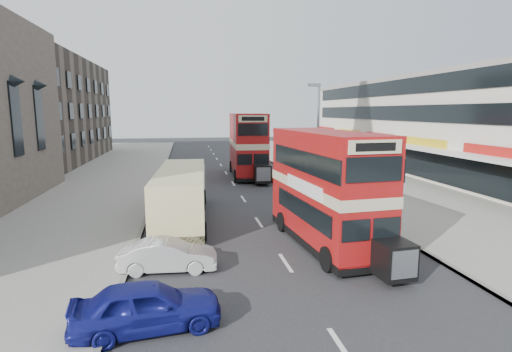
{
  "coord_description": "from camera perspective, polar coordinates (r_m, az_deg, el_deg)",
  "views": [
    {
      "loc": [
        -3.79,
        -12.87,
        5.99
      ],
      "look_at": [
        -0.29,
        7.22,
        2.69
      ],
      "focal_mm": 28.26,
      "sensor_mm": 36.0,
      "label": 1
    }
  ],
  "objects": [
    {
      "name": "pedestrian_far",
      "position": [
        42.98,
        5.78,
        2.56
      ],
      "size": [
        1.14,
        0.63,
        1.85
      ],
      "primitive_type": "imported",
      "rotation": [
        0.0,
        0.0,
        -0.18
      ],
      "color": "gray",
      "rests_on": "pavement_right"
    },
    {
      "name": "brick_terrace",
      "position": [
        54.04,
        -29.88,
        7.99
      ],
      "size": [
        14.0,
        28.0,
        12.0
      ],
      "primitive_type": "cube",
      "color": "#66594C",
      "rests_on": "ground"
    },
    {
      "name": "car_right_b",
      "position": [
        34.83,
        4.63,
        0.13
      ],
      "size": [
        3.89,
        1.92,
        1.06
      ],
      "primitive_type": "imported",
      "rotation": [
        0.0,
        0.0,
        -1.61
      ],
      "color": "#CC6E14",
      "rests_on": "ground"
    },
    {
      "name": "car_right_a",
      "position": [
        30.74,
        7.51,
        -0.94
      ],
      "size": [
        4.38,
        1.82,
        1.26
      ],
      "primitive_type": "imported",
      "rotation": [
        0.0,
        0.0,
        -1.58
      ],
      "color": "maroon",
      "rests_on": "ground"
    },
    {
      "name": "coach",
      "position": [
        22.51,
        -10.5,
        -2.35
      ],
      "size": [
        2.98,
        10.02,
        2.63
      ],
      "rotation": [
        0.0,
        0.0,
        -0.05
      ],
      "color": "black",
      "rests_on": "ground"
    },
    {
      "name": "pedestrian_near",
      "position": [
        31.2,
        12.19,
        -0.07
      ],
      "size": [
        0.83,
        0.75,
        1.88
      ],
      "primitive_type": "imported",
      "rotation": [
        0.0,
        0.0,
        3.65
      ],
      "color": "gray",
      "rests_on": "pavement_right"
    },
    {
      "name": "street_lamp",
      "position": [
        32.57,
        8.65,
        6.96
      ],
      "size": [
        1.0,
        0.2,
        8.12
      ],
      "color": "slate",
      "rests_on": "ground"
    },
    {
      "name": "car_left_near",
      "position": [
        12.01,
        -15.17,
        -17.33
      ],
      "size": [
        4.25,
        2.16,
        1.39
      ],
      "primitive_type": "imported",
      "rotation": [
        0.0,
        0.0,
        1.7
      ],
      "color": "navy",
      "rests_on": "ground"
    },
    {
      "name": "bus_main",
      "position": [
        18.07,
        9.92,
        -1.75
      ],
      "size": [
        3.21,
        9.06,
        4.95
      ],
      "rotation": [
        0.0,
        0.0,
        3.23
      ],
      "color": "black",
      "rests_on": "ground"
    },
    {
      "name": "cyclist",
      "position": [
        35.43,
        3.48,
        0.73
      ],
      "size": [
        0.78,
        1.94,
        2.33
      ],
      "rotation": [
        0.0,
        0.0,
        -0.06
      ],
      "color": "gray",
      "rests_on": "ground"
    },
    {
      "name": "kerb_right",
      "position": [
        34.83,
        6.77,
        -0.66
      ],
      "size": [
        0.2,
        90.0,
        0.16
      ],
      "primitive_type": "cube",
      "color": "gray",
      "rests_on": "ground"
    },
    {
      "name": "commercial_row",
      "position": [
        42.2,
        24.53,
        6.6
      ],
      "size": [
        9.9,
        46.2,
        9.3
      ],
      "color": "beige",
      "rests_on": "ground"
    },
    {
      "name": "pavement_right",
      "position": [
        36.94,
        15.57,
        -0.37
      ],
      "size": [
        12.0,
        90.0,
        0.15
      ],
      "primitive_type": "cube",
      "color": "gray",
      "rests_on": "ground"
    },
    {
      "name": "kerb_left",
      "position": [
        33.48,
        -13.67,
        -1.26
      ],
      "size": [
        0.2,
        90.0,
        0.16
      ],
      "primitive_type": "cube",
      "color": "gray",
      "rests_on": "ground"
    },
    {
      "name": "car_left_front",
      "position": [
        15.84,
        -12.34,
        -10.93
      ],
      "size": [
        3.72,
        1.52,
        1.2
      ],
      "primitive_type": "imported",
      "rotation": [
        0.0,
        0.0,
        1.5
      ],
      "color": "silver",
      "rests_on": "ground"
    },
    {
      "name": "ground",
      "position": [
        14.7,
        6.16,
        -14.93
      ],
      "size": [
        160.0,
        160.0,
        0.0
      ],
      "primitive_type": "plane",
      "color": "#28282B",
      "rests_on": "ground"
    },
    {
      "name": "pavement_left",
      "position": [
        34.4,
        -23.53,
        -1.49
      ],
      "size": [
        12.0,
        90.0,
        0.15
      ],
      "primitive_type": "cube",
      "color": "gray",
      "rests_on": "ground"
    },
    {
      "name": "bus_second",
      "position": [
        37.14,
        -1.19,
        4.46
      ],
      "size": [
        3.2,
        10.24,
        5.58
      ],
      "rotation": [
        0.0,
        0.0,
        3.09
      ],
      "color": "black",
      "rests_on": "ground"
    },
    {
      "name": "road_surface",
      "position": [
        33.63,
        -3.25,
        -1.09
      ],
      "size": [
        12.0,
        90.0,
        0.01
      ],
      "primitive_type": "cube",
      "color": "#28282B",
      "rests_on": "ground"
    }
  ]
}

